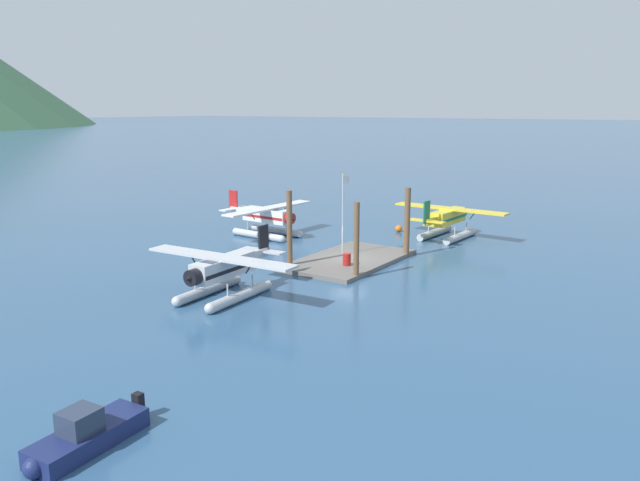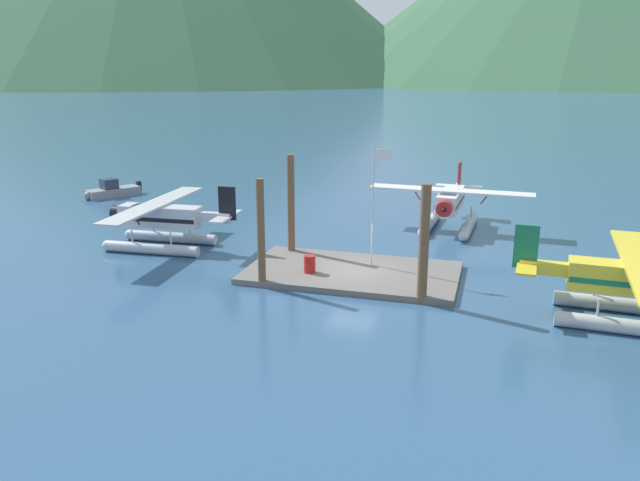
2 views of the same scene
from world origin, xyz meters
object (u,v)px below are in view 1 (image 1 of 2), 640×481
at_px(flagpole, 343,205).
at_px(boat_navy_open_sw, 85,435).
at_px(fuel_drum, 347,259).
at_px(seaplane_silver_port_fwd, 223,273).
at_px(mooring_buoy, 399,229).
at_px(seaplane_white_bow_right, 267,219).
at_px(seaplane_yellow_stbd_aft, 448,221).

height_order(flagpole, boat_navy_open_sw, flagpole).
bearing_deg(fuel_drum, seaplane_silver_port_fwd, 164.61).
bearing_deg(fuel_drum, mooring_buoy, 11.92).
height_order(flagpole, mooring_buoy, flagpole).
xyz_separation_m(mooring_buoy, seaplane_white_bow_right, (-8.39, 8.98, 1.25)).
xyz_separation_m(seaplane_yellow_stbd_aft, boat_navy_open_sw, (-39.49, -3.12, -1.09)).
bearing_deg(flagpole, fuel_drum, -143.93).
bearing_deg(seaplane_yellow_stbd_aft, flagpole, 161.26).
relative_size(flagpole, fuel_drum, 7.08).
height_order(seaplane_silver_port_fwd, seaplane_white_bow_right, same).
bearing_deg(mooring_buoy, fuel_drum, -168.08).
bearing_deg(boat_navy_open_sw, mooring_buoy, 11.38).
relative_size(fuel_drum, seaplane_silver_port_fwd, 0.08).
bearing_deg(flagpole, seaplane_yellow_stbd_aft, -18.74).
relative_size(flagpole, boat_navy_open_sw, 1.27).
bearing_deg(fuel_drum, seaplane_yellow_stbd_aft, -7.22).
bearing_deg(seaplane_white_bow_right, fuel_drum, -116.14).
relative_size(fuel_drum, seaplane_yellow_stbd_aft, 0.08).
bearing_deg(seaplane_white_bow_right, seaplane_yellow_stbd_aft, -58.66).
bearing_deg(seaplane_white_bow_right, seaplane_silver_port_fwd, -149.66).
bearing_deg(flagpole, boat_navy_open_sw, -165.98).
bearing_deg(fuel_drum, flagpole, 36.07).
bearing_deg(seaplane_white_bow_right, boat_navy_open_sw, -151.43).
bearing_deg(seaplane_yellow_stbd_aft, mooring_buoy, 90.18).
height_order(seaplane_silver_port_fwd, boat_navy_open_sw, seaplane_silver_port_fwd).
xyz_separation_m(fuel_drum, seaplane_yellow_stbd_aft, (14.29, -1.81, 0.84)).
height_order(fuel_drum, mooring_buoy, fuel_drum).
xyz_separation_m(fuel_drum, seaplane_white_bow_right, (5.89, 11.99, 0.84)).
height_order(flagpole, fuel_drum, flagpole).
distance_m(mooring_buoy, seaplane_yellow_stbd_aft, 4.98).
relative_size(seaplane_yellow_stbd_aft, seaplane_white_bow_right, 1.00).
relative_size(flagpole, seaplane_yellow_stbd_aft, 0.60).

